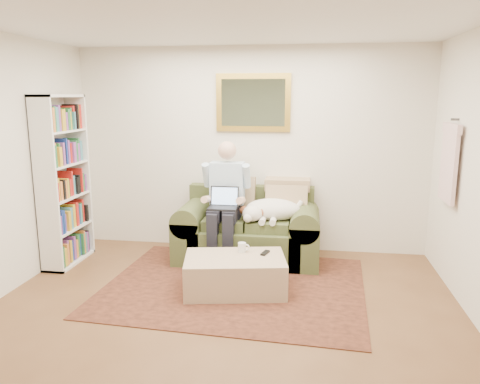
% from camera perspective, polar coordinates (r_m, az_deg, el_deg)
% --- Properties ---
extents(room_shell, '(4.51, 5.00, 2.61)m').
position_cam_1_polar(room_shell, '(3.94, -2.83, 1.64)').
color(room_shell, brown).
rests_on(room_shell, ground).
extents(rug, '(2.81, 2.30, 0.01)m').
position_cam_1_polar(rug, '(5.07, -0.68, -11.33)').
color(rug, black).
rests_on(rug, room_shell).
extents(sofa, '(1.73, 0.88, 1.04)m').
position_cam_1_polar(sofa, '(5.78, 0.98, -5.33)').
color(sofa, '#4B572E').
rests_on(sofa, room_shell).
extents(seated_man, '(0.57, 0.81, 1.45)m').
position_cam_1_polar(seated_man, '(5.55, -1.87, -1.45)').
color(seated_man, '#8CB6D8').
rests_on(seated_man, sofa).
extents(laptop, '(0.34, 0.27, 0.24)m').
position_cam_1_polar(laptop, '(5.48, -2.00, -1.25)').
color(laptop, black).
rests_on(laptop, seated_man).
extents(sleeping_dog, '(0.71, 0.45, 0.26)m').
position_cam_1_polar(sleeping_dog, '(5.57, 4.04, -2.14)').
color(sleeping_dog, white).
rests_on(sleeping_dog, sofa).
extents(ottoman, '(1.12, 0.82, 0.37)m').
position_cam_1_polar(ottoman, '(4.88, -0.62, -9.98)').
color(ottoman, '#CEA989').
rests_on(ottoman, room_shell).
extents(coffee_mug, '(0.08, 0.08, 0.10)m').
position_cam_1_polar(coffee_mug, '(4.95, 0.25, -6.76)').
color(coffee_mug, white).
rests_on(coffee_mug, ottoman).
extents(tv_remote, '(0.09, 0.16, 0.02)m').
position_cam_1_polar(tv_remote, '(4.92, 3.07, -7.42)').
color(tv_remote, black).
rests_on(tv_remote, ottoman).
extents(bookshelf, '(0.28, 0.80, 2.00)m').
position_cam_1_polar(bookshelf, '(5.89, -20.73, 1.27)').
color(bookshelf, white).
rests_on(bookshelf, room_shell).
extents(wall_mirror, '(0.94, 0.04, 0.72)m').
position_cam_1_polar(wall_mirror, '(5.97, 1.61, 10.83)').
color(wall_mirror, gold).
rests_on(wall_mirror, room_shell).
extents(hanging_shirt, '(0.06, 0.52, 0.90)m').
position_cam_1_polar(hanging_shirt, '(5.28, 24.17, 3.73)').
color(hanging_shirt, beige).
rests_on(hanging_shirt, room_shell).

